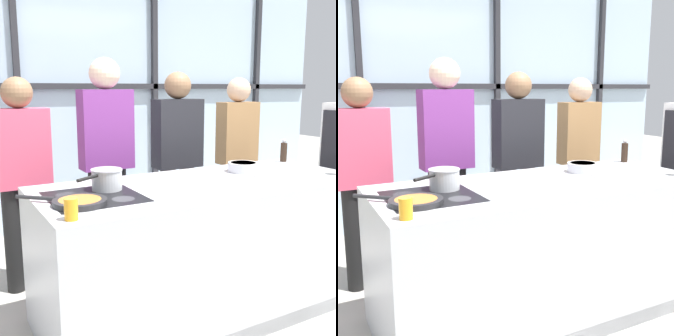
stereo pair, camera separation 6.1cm
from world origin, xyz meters
The scene contains 13 objects.
ground_plane centered at (0.00, 0.00, 0.00)m, with size 18.00×18.00×0.00m, color #ADA89E.
back_window_wall centered at (0.00, 2.25, 1.40)m, with size 6.40×0.10×2.80m.
demo_island centered at (0.00, 0.00, 0.46)m, with size 2.22×0.92×0.91m.
spectator_far_left centered at (-1.00, 0.94, 0.91)m, with size 0.41×0.22×1.60m.
spectator_center_left centered at (-0.33, 0.94, 1.02)m, with size 0.42×0.25×1.76m.
spectator_center_right centered at (0.33, 0.94, 0.95)m, with size 0.43×0.23×1.66m.
spectator_far_right centered at (1.00, 0.94, 0.93)m, with size 0.39×0.23×1.62m.
frying_pan centered at (-0.90, -0.12, 0.93)m, with size 0.43×0.41×0.03m.
saucepan centered at (-0.65, 0.12, 0.98)m, with size 0.32×0.24×0.13m.
white_plate centered at (0.50, -0.06, 0.92)m, with size 0.24×0.24×0.01m, color white.
mixing_bowl centered at (0.44, 0.16, 0.95)m, with size 0.22×0.22×0.07m.
pepper_grinder centered at (1.02, 0.34, 1.00)m, with size 0.05×0.05×0.19m.
juice_glass_near centered at (-1.01, -0.36, 0.96)m, with size 0.07×0.07×0.11m, color orange.
Camera 1 is at (-1.54, -2.24, 1.53)m, focal length 45.00 mm.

